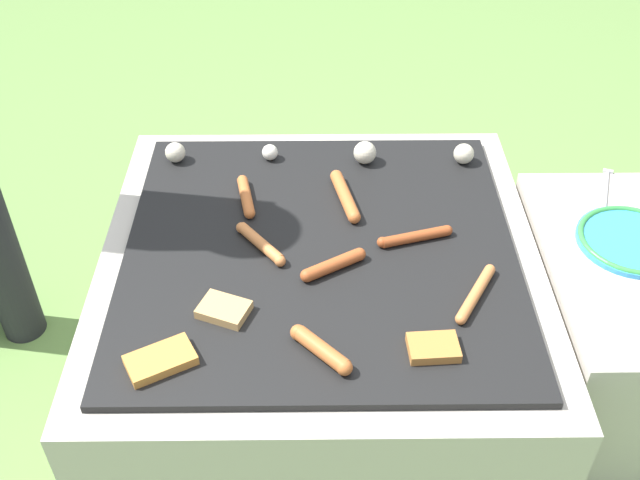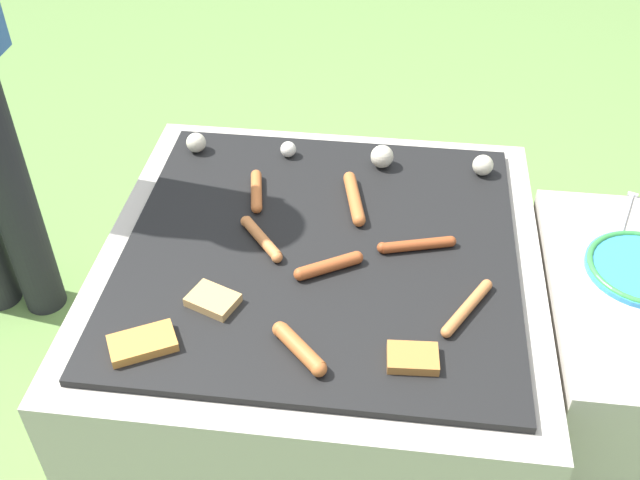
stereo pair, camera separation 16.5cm
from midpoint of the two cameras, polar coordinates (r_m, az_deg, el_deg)
name	(u,v)px [view 2 (the right image)]	position (r m, az deg, el deg)	size (l,w,h in m)	color
ground_plane	(320,377)	(1.99, 2.41, -10.48)	(14.00, 14.00, 0.00)	#608442
grill	(320,317)	(1.82, 2.61, -6.04)	(0.98, 0.98, 0.45)	#B2AA9E
side_ledge	(619,357)	(1.90, 24.23, -8.27)	(0.39, 0.64, 0.45)	#B2AA9E
sausage_front_right	(261,239)	(1.66, -1.70, -0.03)	(0.12, 0.14, 0.02)	#C6753D
sausage_mid_left	(256,191)	(1.80, -2.27, 3.65)	(0.05, 0.16, 0.03)	#B7602D
sausage_front_center	(417,245)	(1.67, 10.19, -0.49)	(0.17, 0.07, 0.02)	#93421E
sausage_back_left	(299,349)	(1.43, 1.72, -8.43)	(0.12, 0.12, 0.03)	#B7602D
sausage_front_left	(467,308)	(1.56, 14.18, -5.16)	(0.11, 0.17, 0.02)	#C6753D
sausage_back_center	(329,266)	(1.60, 3.63, -2.10)	(0.14, 0.10, 0.03)	#A34C23
sausage_back_right	(354,198)	(1.78, 5.27, 3.08)	(0.07, 0.19, 0.03)	#B7602D
bread_slice_right	(413,358)	(1.44, 10.38, -8.99)	(0.10, 0.07, 0.02)	#B27033
bread_slice_left	(213,300)	(1.53, -5.12, -4.72)	(0.12, 0.10, 0.02)	tan
bread_slice_center	(143,343)	(1.47, -10.25, -7.90)	(0.15, 0.12, 0.02)	#D18438
mushroom_row	(348,154)	(1.91, 4.64, 6.44)	(0.79, 0.07, 0.06)	beige
fork_utensil	(627,215)	(1.92, 24.65, 1.62)	(0.09, 0.20, 0.01)	silver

